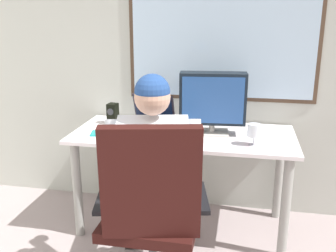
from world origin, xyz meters
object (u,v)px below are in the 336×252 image
(person_seated, at_px, (154,173))
(cd_case, at_px, (101,133))
(office_chair, at_px, (152,206))
(crt_monitor, at_px, (213,100))
(desk, at_px, (183,149))
(wine_glass, at_px, (254,131))
(desk_speaker, at_px, (113,114))
(laptop, at_px, (150,121))

(person_seated, xyz_separation_m, cd_case, (-0.49, 0.45, 0.07))
(office_chair, distance_m, crt_monitor, 0.98)
(desk, xyz_separation_m, crt_monitor, (0.20, 0.01, 0.37))
(wine_glass, relative_size, desk_speaker, 0.90)
(cd_case, bearing_deg, wine_glass, -2.17)
(office_chair, bearing_deg, laptop, 104.08)
(crt_monitor, bearing_deg, desk_speaker, 170.94)
(office_chair, bearing_deg, desk, 87.97)
(office_chair, xyz_separation_m, desk_speaker, (-0.54, 0.99, 0.22))
(office_chair, bearing_deg, person_seated, 100.65)
(wine_glass, bearing_deg, desk, 160.32)
(desk, height_order, wine_glass, wine_glass)
(person_seated, bearing_deg, laptop, 105.48)
(person_seated, xyz_separation_m, laptop, (-0.18, 0.63, 0.13))
(desk_speaker, bearing_deg, person_seated, -55.91)
(crt_monitor, bearing_deg, laptop, 175.72)
(person_seated, relative_size, wine_glass, 8.96)
(desk, distance_m, laptop, 0.32)
(desk, relative_size, laptop, 4.23)
(person_seated, bearing_deg, wine_glass, 35.94)
(laptop, bearing_deg, office_chair, -75.92)
(cd_case, bearing_deg, office_chair, -53.22)
(wine_glass, bearing_deg, office_chair, -127.52)
(wine_glass, bearing_deg, cd_case, 177.83)
(office_chair, relative_size, person_seated, 0.84)
(desk_speaker, distance_m, cd_case, 0.28)
(desk, relative_size, wine_glass, 11.05)
(crt_monitor, xyz_separation_m, wine_glass, (0.29, -0.19, -0.16))
(office_chair, relative_size, laptop, 2.90)
(crt_monitor, distance_m, cd_case, 0.82)
(person_seated, bearing_deg, office_chair, -79.35)
(person_seated, distance_m, crt_monitor, 0.74)
(wine_glass, relative_size, cd_case, 0.87)
(office_chair, height_order, person_seated, person_seated)
(person_seated, xyz_separation_m, desk_speaker, (-0.49, 0.72, 0.15))
(desk_speaker, bearing_deg, desk, -13.30)
(crt_monitor, bearing_deg, office_chair, -105.03)
(desk, height_order, office_chair, office_chair)
(person_seated, height_order, cd_case, person_seated)
(crt_monitor, xyz_separation_m, desk_speaker, (-0.77, 0.12, -0.17))
(office_chair, height_order, cd_case, office_chair)
(laptop, bearing_deg, wine_glass, -16.51)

